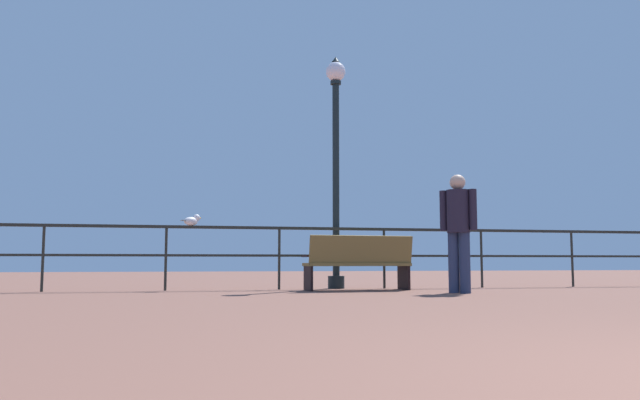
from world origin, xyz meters
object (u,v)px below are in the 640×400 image
person_at_railing (458,225)px  seagull_on_rail (192,220)px  bench_near_left (359,261)px  lamppost_center (336,149)px

person_at_railing → seagull_on_rail: bearing=154.5°
bench_near_left → person_at_railing: size_ratio=0.99×
bench_near_left → person_at_railing: 1.79m
lamppost_center → seagull_on_rail: lamppost_center is taller
bench_near_left → lamppost_center: lamppost_center is taller
lamppost_center → bench_near_left: bearing=-78.4°
seagull_on_rail → person_at_railing: bearing=-25.5°
bench_near_left → seagull_on_rail: 2.85m
bench_near_left → seagull_on_rail: size_ratio=4.95×
lamppost_center → person_at_railing: size_ratio=2.34×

